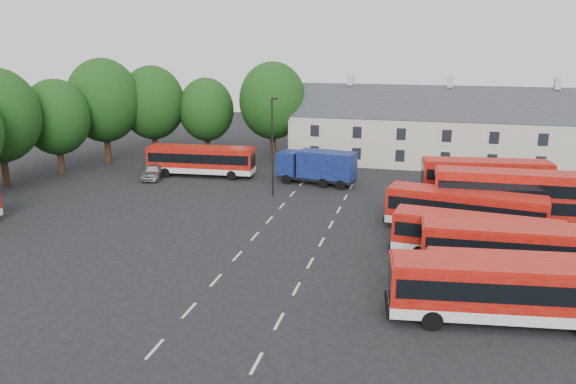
# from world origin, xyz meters

# --- Properties ---
(ground) EXTENTS (140.00, 140.00, 0.00)m
(ground) POSITION_xyz_m (0.00, 0.00, 0.00)
(ground) COLOR black
(ground) RESTS_ON ground
(lane_markings) EXTENTS (5.15, 33.80, 0.01)m
(lane_markings) POSITION_xyz_m (2.50, 2.00, 0.01)
(lane_markings) COLOR beige
(lane_markings) RESTS_ON ground
(treeline) EXTENTS (29.92, 32.59, 12.01)m
(treeline) POSITION_xyz_m (-20.74, 19.36, 6.68)
(treeline) COLOR black
(treeline) RESTS_ON ground
(terrace_houses) EXTENTS (35.70, 7.13, 10.06)m
(terrace_houses) POSITION_xyz_m (14.00, 30.00, 3.86)
(terrace_houses) COLOR beige
(terrace_houses) RESTS_ON ground
(bus_row_a) EXTENTS (11.97, 4.08, 3.32)m
(bus_row_a) POSITION_xyz_m (16.23, -7.39, 1.99)
(bus_row_a) COLOR silver
(bus_row_a) RESTS_ON ground
(bus_row_b) EXTENTS (10.77, 3.58, 2.99)m
(bus_row_b) POSITION_xyz_m (17.54, -5.64, 1.80)
(bus_row_b) COLOR silver
(bus_row_b) RESTS_ON ground
(bus_row_c) EXTENTS (11.45, 3.03, 3.21)m
(bus_row_c) POSITION_xyz_m (17.56, -1.11, 1.93)
(bus_row_c) COLOR silver
(bus_row_c) RESTS_ON ground
(bus_row_d) EXTENTS (10.88, 3.68, 3.02)m
(bus_row_d) POSITION_xyz_m (15.39, 1.06, 1.81)
(bus_row_d) COLOR silver
(bus_row_d) RESTS_ON ground
(bus_row_e) EXTENTS (11.65, 4.48, 3.22)m
(bus_row_e) POSITION_xyz_m (14.95, 6.42, 1.93)
(bus_row_e) COLOR silver
(bus_row_e) RESTS_ON ground
(bus_dd_south) EXTENTS (10.92, 2.82, 4.45)m
(bus_dd_south) POSITION_xyz_m (18.08, 8.53, 2.53)
(bus_dd_south) COLOR silver
(bus_dd_south) RESTS_ON ground
(bus_dd_north) EXTENTS (10.65, 3.62, 4.28)m
(bus_dd_north) POSITION_xyz_m (16.90, 13.13, 2.44)
(bus_dd_north) COLOR silver
(bus_dd_north) RESTS_ON ground
(bus_north) EXTENTS (11.33, 3.29, 3.16)m
(bus_north) POSITION_xyz_m (-10.93, 18.53, 1.90)
(bus_north) COLOR silver
(bus_north) RESTS_ON ground
(box_truck) EXTENTS (8.06, 3.77, 3.39)m
(box_truck) POSITION_xyz_m (1.56, 18.10, 1.91)
(box_truck) COLOR black
(box_truck) RESTS_ON ground
(silver_car) EXTENTS (2.62, 4.78, 1.54)m
(silver_car) POSITION_xyz_m (-15.35, 16.39, 0.77)
(silver_car) COLOR #B2B4BA
(silver_car) RESTS_ON ground
(lamppost) EXTENTS (0.62, 0.39, 9.04)m
(lamppost) POSITION_xyz_m (-1.60, 12.88, 4.83)
(lamppost) COLOR black
(lamppost) RESTS_ON ground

